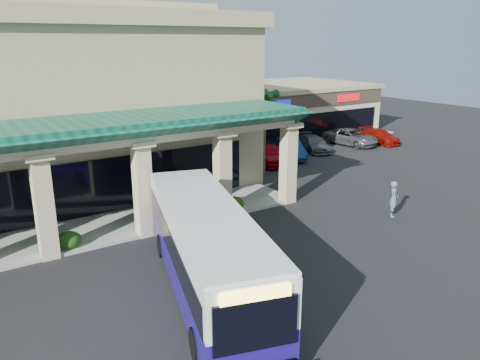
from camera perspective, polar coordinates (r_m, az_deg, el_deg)
ground at (r=20.88m, az=1.94°, el=-9.59°), size 110.00×110.00×0.00m
arcade at (r=23.10m, az=-24.92°, el=-0.98°), size 30.00×6.20×5.70m
strip_mall at (r=49.21m, az=2.83°, el=8.66°), size 22.50×12.50×4.90m
palm_0 at (r=33.17m, az=2.93°, el=6.29°), size 2.40×2.40×6.60m
palm_1 at (r=36.21m, az=1.37°, el=6.54°), size 2.40×2.40×5.80m
broadleaf_tree at (r=39.46m, az=-5.23°, el=6.58°), size 2.60×2.60×4.81m
transit_bus at (r=17.80m, az=-4.14°, el=-8.58°), size 5.98×12.13×3.30m
pedestrian at (r=26.71m, az=18.23°, el=-2.20°), size 0.84×0.85×1.98m
car_silver at (r=36.38m, az=3.74°, el=3.14°), size 3.42×4.92×1.56m
car_white at (r=38.45m, az=6.01°, el=3.83°), size 3.38×5.05×1.58m
car_red at (r=41.33m, az=8.89°, el=4.44°), size 3.10×4.91×1.33m
car_gray at (r=44.39m, az=13.34°, el=5.11°), size 3.10×5.52×1.46m
car_extra at (r=45.98m, az=16.67°, el=5.14°), size 2.41×4.63×1.28m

